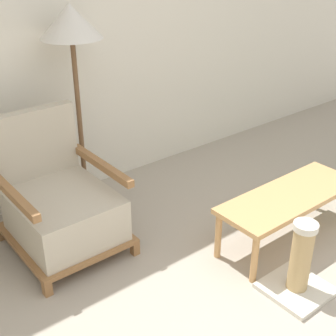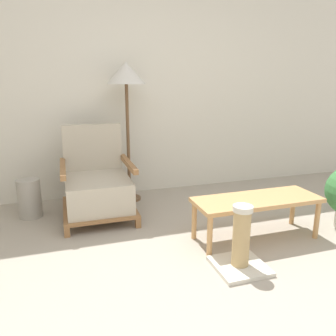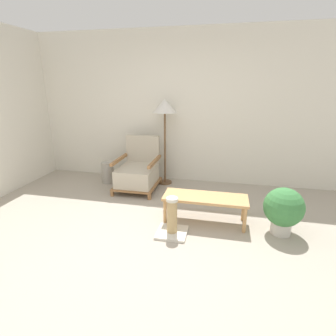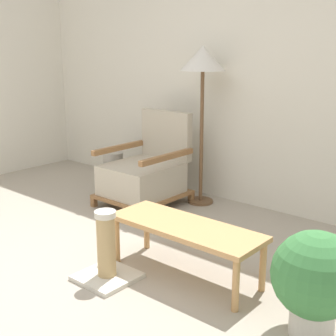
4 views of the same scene
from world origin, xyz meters
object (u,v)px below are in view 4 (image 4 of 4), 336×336
object	(u,v)px
floor_lamp	(203,67)
armchair	(145,173)
scratching_post	(107,255)
coffee_table	(185,231)
potted_plant	(315,278)
vase	(113,170)

from	to	relation	value
floor_lamp	armchair	bearing A→B (deg)	-136.11
floor_lamp	scratching_post	distance (m)	2.12
scratching_post	coffee_table	bearing A→B (deg)	46.27
floor_lamp	potted_plant	bearing A→B (deg)	-37.81
vase	potted_plant	bearing A→B (deg)	-22.70
floor_lamp	vase	size ratio (longest dim) A/B	3.90
armchair	scratching_post	size ratio (longest dim) A/B	1.85
armchair	vase	size ratio (longest dim) A/B	2.28
floor_lamp	potted_plant	size ratio (longest dim) A/B	2.56
armchair	floor_lamp	distance (m)	1.17
armchair	coffee_table	world-z (taller)	armchair
coffee_table	vase	xyz separation A→B (m)	(-1.91, 1.11, -0.13)
armchair	scratching_post	xyz separation A→B (m)	(0.88, -1.31, -0.14)
coffee_table	scratching_post	bearing A→B (deg)	-133.73
coffee_table	scratching_post	size ratio (longest dim) A/B	2.25
potted_plant	scratching_post	size ratio (longest dim) A/B	1.23
coffee_table	floor_lamp	bearing A→B (deg)	122.86
armchair	vase	distance (m)	0.69
coffee_table	potted_plant	xyz separation A→B (m)	(0.95, -0.08, 0.01)
floor_lamp	scratching_post	xyz separation A→B (m)	(0.48, -1.70, -1.17)
floor_lamp	vase	bearing A→B (deg)	-169.23
vase	scratching_post	xyz separation A→B (m)	(1.54, -1.50, -0.02)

